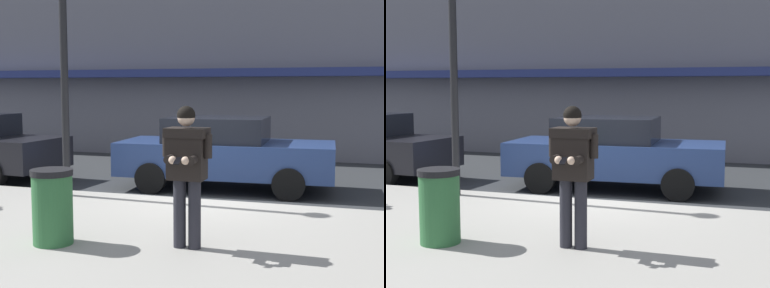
# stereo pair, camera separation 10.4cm
# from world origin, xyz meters

# --- Properties ---
(ground_plane) EXTENTS (80.00, 80.00, 0.00)m
(ground_plane) POSITION_xyz_m (0.00, 0.00, 0.00)
(ground_plane) COLOR #2B2D30
(sidewalk) EXTENTS (32.00, 5.30, 0.14)m
(sidewalk) POSITION_xyz_m (1.00, -2.85, 0.07)
(sidewalk) COLOR #99968E
(sidewalk) RESTS_ON ground
(curb_paint_line) EXTENTS (28.00, 0.12, 0.01)m
(curb_paint_line) POSITION_xyz_m (1.00, 0.05, 0.00)
(curb_paint_line) COLOR silver
(curb_paint_line) RESTS_ON ground
(parked_sedan_mid) EXTENTS (4.59, 2.11, 1.54)m
(parked_sedan_mid) POSITION_xyz_m (-0.05, 1.56, 0.79)
(parked_sedan_mid) COLOR navy
(parked_sedan_mid) RESTS_ON ground
(man_texting_on_phone) EXTENTS (0.65, 0.58, 1.81)m
(man_texting_on_phone) POSITION_xyz_m (0.65, -3.13, 1.25)
(man_texting_on_phone) COLOR #23232B
(man_texting_on_phone) RESTS_ON sidewalk
(street_lamp_post) EXTENTS (0.36, 0.36, 4.88)m
(street_lamp_post) POSITION_xyz_m (-2.54, -0.65, 3.14)
(street_lamp_post) COLOR black
(street_lamp_post) RESTS_ON sidewalk
(trash_bin) EXTENTS (0.55, 0.55, 0.98)m
(trash_bin) POSITION_xyz_m (-1.07, -3.47, 0.63)
(trash_bin) COLOR #2D6638
(trash_bin) RESTS_ON sidewalk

